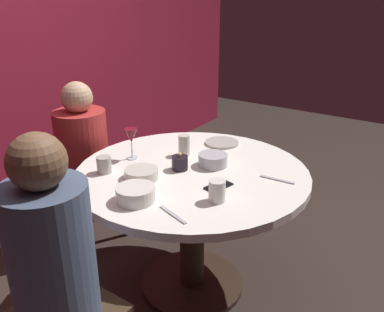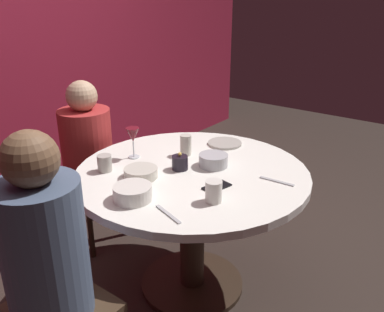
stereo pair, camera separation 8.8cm
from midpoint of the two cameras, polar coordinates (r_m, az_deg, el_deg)
ground_plane at (r=2.56m, az=-1.03°, el=-17.48°), size 8.00×8.00×0.00m
dining_table at (r=2.24m, az=-1.13°, el=-5.99°), size 1.23×1.23×0.75m
seated_diner_left at (r=1.62m, az=-20.52°, el=-12.91°), size 0.40×0.40×1.22m
seated_diner_back at (r=2.74m, az=-15.98°, el=1.27°), size 0.40×0.40×1.12m
candle_holder at (r=2.16m, az=-2.88°, el=-0.96°), size 0.09×0.09×0.10m
wine_glass at (r=2.29m, az=-9.58°, el=2.63°), size 0.08×0.08×0.18m
dinner_plate at (r=2.53m, az=3.20°, el=1.85°), size 0.21×0.21×0.01m
cell_phone at (r=1.98m, az=2.45°, el=-4.24°), size 0.15×0.10×0.01m
bowl_serving_large at (r=2.20m, az=1.79°, el=-0.56°), size 0.16×0.16×0.07m
bowl_salad_center at (r=1.86m, az=-9.23°, el=-5.26°), size 0.18×0.18×0.07m
bowl_small_white at (r=2.08m, az=-8.28°, el=-2.48°), size 0.17×0.17×0.05m
cup_near_candle at (r=1.83m, az=2.14°, el=-4.90°), size 0.08×0.08×0.10m
cup_by_left_diner at (r=2.17m, az=-13.31°, el=-1.20°), size 0.08×0.08×0.09m
cup_by_right_diner at (r=2.34m, az=-2.19°, el=1.51°), size 0.06×0.06×0.12m
fork_near_plate at (r=2.08m, az=10.62°, el=-3.27°), size 0.03×0.18×0.01m
knife_near_plate at (r=1.75m, az=-4.13°, el=-8.17°), size 0.07×0.18×0.01m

